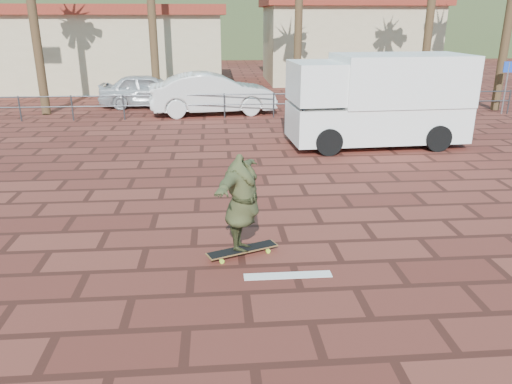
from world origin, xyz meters
TOP-DOWN VIEW (x-y plane):
  - ground at (0.00, 0.00)m, footprint 120.00×120.00m
  - paint_stripe at (0.70, -1.20)m, footprint 1.40×0.22m
  - guardrail at (0.00, 12.00)m, footprint 24.06×0.06m
  - building_west at (-6.00, 22.00)m, footprint 12.60×7.60m
  - building_east at (8.00, 24.00)m, footprint 10.60×6.60m
  - hill_front at (0.00, 50.00)m, footprint 70.00×18.00m
  - hill_back at (-22.00, 56.00)m, footprint 35.00×14.00m
  - longboard at (0.02, -0.43)m, footprint 1.27×0.72m
  - skateboarder at (0.02, -0.43)m, footprint 1.18×2.14m
  - campervan at (4.73, 7.15)m, footprint 5.54×2.62m
  - car_silver at (-3.33, 14.99)m, footprint 4.45×1.89m
  - car_white at (-0.47, 13.00)m, footprint 5.38×2.44m
  - street_sign at (11.75, 12.00)m, footprint 0.44×0.07m

SIDE VIEW (x-z plane):
  - ground at x=0.00m, z-range 0.00..0.00m
  - paint_stripe at x=0.70m, z-range 0.00..0.01m
  - longboard at x=0.02m, z-range 0.04..0.16m
  - guardrail at x=0.00m, z-range 0.18..1.18m
  - car_silver at x=-3.33m, z-range 0.00..1.50m
  - car_white at x=-0.47m, z-range 0.00..1.71m
  - skateboarder at x=0.02m, z-range 0.12..1.81m
  - campervan at x=4.73m, z-range 0.07..2.88m
  - street_sign at x=11.75m, z-range 0.43..2.59m
  - building_west at x=-6.00m, z-range 0.03..4.53m
  - building_east at x=8.00m, z-range 0.04..5.04m
  - hill_front at x=0.00m, z-range 0.00..6.00m
  - hill_back at x=-22.00m, z-range 0.00..8.00m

